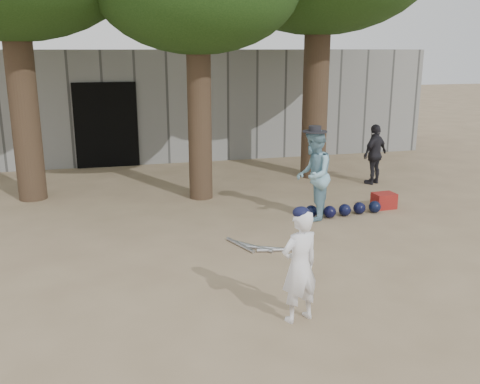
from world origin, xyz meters
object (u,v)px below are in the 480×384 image
object	(u,v)px
spectator_blue	(313,175)
red_bag	(384,201)
boy_player	(300,266)
spectator_dark	(375,154)

from	to	relation	value
spectator_blue	red_bag	world-z (taller)	spectator_blue
spectator_blue	red_bag	distance (m)	1.78
boy_player	red_bag	bearing A→B (deg)	-146.66
spectator_dark	red_bag	size ratio (longest dim) A/B	3.28
spectator_blue	red_bag	bearing A→B (deg)	126.89
spectator_dark	red_bag	world-z (taller)	spectator_dark
spectator_blue	spectator_dark	xyz separation A→B (m)	(2.39, 2.12, -0.13)
spectator_blue	red_bag	size ratio (longest dim) A/B	3.91
spectator_blue	boy_player	bearing A→B (deg)	2.50
spectator_blue	spectator_dark	size ratio (longest dim) A/B	1.19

